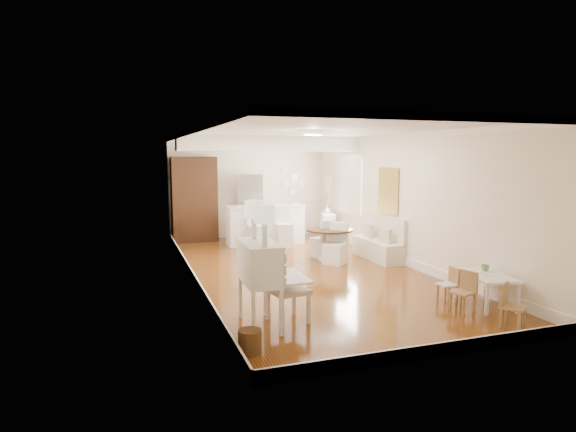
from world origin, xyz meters
TOP-DOWN VIEW (x-y plane):
  - room at (0.04, 0.32)m, footprint 9.00×9.04m
  - secretary_bureau at (-1.70, -2.82)m, footprint 0.94×0.96m
  - gustavian_armchair at (-1.27, -2.76)m, footprint 0.62×0.62m
  - wicker_basket at (-2.05, -3.65)m, footprint 0.37×0.37m
  - kids_table at (1.90, -3.05)m, footprint 0.77×1.08m
  - kids_chair_a at (1.33, -3.22)m, footprint 0.36×0.36m
  - kids_chair_b at (1.47, -2.67)m, footprint 0.28×0.28m
  - kids_chair_c at (1.52, -4.00)m, footprint 0.41×0.41m
  - banquette at (1.99, 0.50)m, footprint 0.52×1.60m
  - dining_table at (0.90, 0.74)m, footprint 1.30×1.30m
  - slip_chair_near at (0.88, 0.38)m, footprint 0.61×0.61m
  - slip_chair_far at (0.89, 1.10)m, footprint 0.54×0.55m
  - breakfast_counter at (0.10, 3.10)m, footprint 2.05×0.65m
  - bar_stool_left at (-0.34, 2.40)m, footprint 0.43×0.43m
  - bar_stool_right at (0.41, 2.49)m, footprint 0.40×0.40m
  - pantry_cabinet at (-1.60, 4.18)m, footprint 1.20×0.60m
  - fridge at (0.30, 4.15)m, footprint 0.75×0.65m
  - sideboard at (1.93, 3.18)m, footprint 0.54×0.84m
  - pencil_cup at (2.03, -2.87)m, footprint 0.15×0.15m
  - branch_vase at (1.91, 3.21)m, footprint 0.22×0.22m

SIDE VIEW (x-z plane):
  - wicker_basket at x=-2.05m, z-range 0.00..0.28m
  - kids_table at x=1.90m, z-range 0.00..0.50m
  - kids_chair_b at x=1.47m, z-range 0.00..0.55m
  - kids_chair_c at x=1.52m, z-range 0.00..0.62m
  - kids_chair_a at x=1.33m, z-range 0.00..0.63m
  - dining_table at x=0.90m, z-range 0.00..0.71m
  - sideboard at x=1.93m, z-range 0.00..0.74m
  - slip_chair_far at x=0.89m, z-range 0.00..0.88m
  - slip_chair_near at x=0.88m, z-range 0.00..0.89m
  - gustavian_armchair at x=-1.27m, z-range 0.00..0.94m
  - banquette at x=1.99m, z-range 0.00..0.98m
  - bar_stool_right at x=0.41m, z-range 0.00..0.98m
  - bar_stool_left at x=-0.34m, z-range 0.00..0.99m
  - breakfast_counter at x=0.10m, z-range 0.00..1.03m
  - pencil_cup at x=2.03m, z-range 0.50..0.59m
  - secretary_bureau at x=-1.70m, z-range 0.00..1.18m
  - branch_vase at x=1.91m, z-range 0.74..0.94m
  - fridge at x=0.30m, z-range 0.00..1.80m
  - pantry_cabinet at x=-1.60m, z-range 0.00..2.30m
  - room at x=0.04m, z-range 0.57..3.39m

